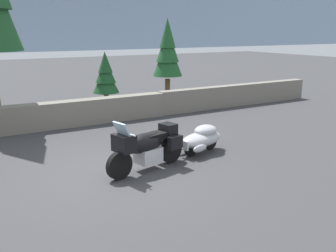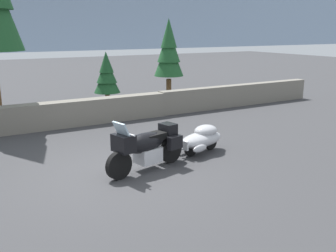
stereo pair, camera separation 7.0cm
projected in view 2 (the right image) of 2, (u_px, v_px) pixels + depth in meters
name	position (u px, v px, depth m)	size (l,w,h in m)	color
ground_plane	(117.00, 172.00, 9.18)	(80.00, 80.00, 0.00)	#38383A
stone_guard_wall	(50.00, 115.00, 13.15)	(24.00, 0.60, 0.94)	slate
touring_motorcycle	(146.00, 146.00, 9.15)	(2.28, 1.07, 1.33)	black
car_shaped_trailer	(202.00, 138.00, 10.56)	(2.22, 1.05, 0.76)	black
pine_tree_secondary	(107.00, 74.00, 15.58)	(1.07, 1.07, 2.49)	brown
pine_tree_far_right	(169.00, 50.00, 17.41)	(1.36, 1.36, 3.86)	brown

